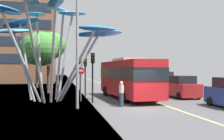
# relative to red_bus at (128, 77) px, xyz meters

# --- Properties ---
(ground) EXTENTS (120.00, 240.00, 0.10)m
(ground) POSITION_rel_red_bus_xyz_m (-1.35, -6.27, -1.97)
(ground) COLOR #4C4C4F
(red_bus) EXTENTS (3.37, 10.69, 3.51)m
(red_bus) POSITION_rel_red_bus_xyz_m (0.00, 0.00, 0.00)
(red_bus) COLOR red
(red_bus) RESTS_ON ground
(leaf_sculpture) EXTENTS (10.97, 11.55, 8.12)m
(leaf_sculpture) POSITION_rel_red_bus_xyz_m (-6.78, -0.93, 4.26)
(leaf_sculpture) COLOR #9EA0A5
(leaf_sculpture) RESTS_ON ground
(traffic_light_kerb_near) EXTENTS (0.28, 0.42, 3.81)m
(traffic_light_kerb_near) POSITION_rel_red_bus_xyz_m (-3.38, -2.44, 0.83)
(traffic_light_kerb_near) COLOR black
(traffic_light_kerb_near) RESTS_ON ground
(traffic_light_kerb_far) EXTENTS (0.28, 0.42, 3.63)m
(traffic_light_kerb_far) POSITION_rel_red_bus_xyz_m (-3.53, 2.26, 0.71)
(traffic_light_kerb_far) COLOR black
(traffic_light_kerb_far) RESTS_ON ground
(traffic_light_island_mid) EXTENTS (0.28, 0.42, 3.92)m
(traffic_light_island_mid) POSITION_rel_red_bus_xyz_m (-3.62, 8.04, 0.91)
(traffic_light_island_mid) COLOR black
(traffic_light_island_mid) RESTS_ON ground
(car_parked_mid) EXTENTS (2.05, 4.20, 1.99)m
(car_parked_mid) POSITION_rel_red_bus_xyz_m (4.99, -0.03, -0.98)
(car_parked_mid) COLOR maroon
(car_parked_mid) RESTS_ON ground
(car_parked_far) EXTENTS (1.96, 4.19, 2.30)m
(car_parked_far) POSITION_rel_red_bus_xyz_m (5.42, 5.94, -0.85)
(car_parked_far) COLOR silver
(car_parked_far) RESTS_ON ground
(car_side_street) EXTENTS (1.97, 4.19, 2.05)m
(car_side_street) POSITION_rel_red_bus_xyz_m (5.12, 12.61, -0.96)
(car_side_street) COLOR silver
(car_side_street) RESTS_ON ground
(car_far_side) EXTENTS (1.97, 4.59, 2.14)m
(car_far_side) POSITION_rel_red_bus_xyz_m (5.21, 19.45, -0.90)
(car_far_side) COLOR gold
(car_far_side) RESTS_ON ground
(street_lamp) EXTENTS (1.47, 0.44, 8.85)m
(street_lamp) POSITION_rel_red_bus_xyz_m (-4.42, -5.39, 3.58)
(street_lamp) COLOR gray
(street_lamp) RESTS_ON ground
(tree_pavement_near) EXTENTS (4.40, 5.29, 6.72)m
(tree_pavement_near) POSITION_rel_red_bus_xyz_m (-7.65, 6.83, 2.83)
(tree_pavement_near) COLOR brown
(tree_pavement_near) RESTS_ON ground
(tree_pavement_far) EXTENTS (5.07, 5.67, 8.05)m
(tree_pavement_far) POSITION_rel_red_bus_xyz_m (-8.77, 16.76, 3.57)
(tree_pavement_far) COLOR brown
(tree_pavement_far) RESTS_ON ground
(pedestrian) EXTENTS (0.34, 0.34, 1.73)m
(pedestrian) POSITION_rel_red_bus_xyz_m (-1.72, -5.07, -1.05)
(pedestrian) COLOR #2D3342
(pedestrian) RESTS_ON ground
(no_entry_sign) EXTENTS (0.60, 0.12, 2.74)m
(no_entry_sign) POSITION_rel_red_bus_xyz_m (-4.18, -1.11, -0.11)
(no_entry_sign) COLOR gray
(no_entry_sign) RESTS_ON ground
(backdrop_building) EXTENTS (18.83, 14.19, 15.50)m
(backdrop_building) POSITION_rel_red_bus_xyz_m (-16.32, 35.19, 5.83)
(backdrop_building) COLOR brown
(backdrop_building) RESTS_ON ground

